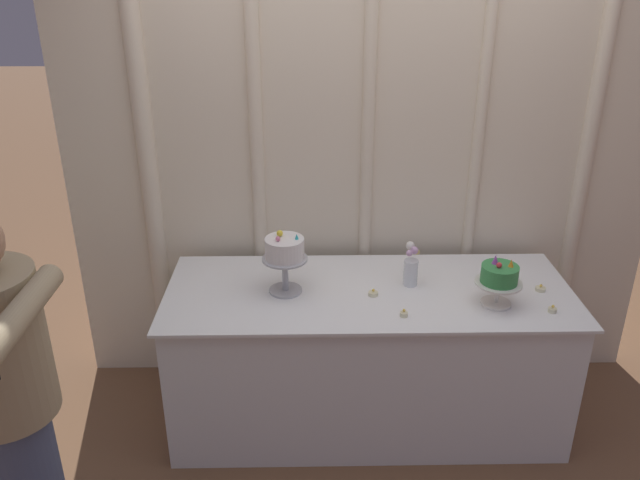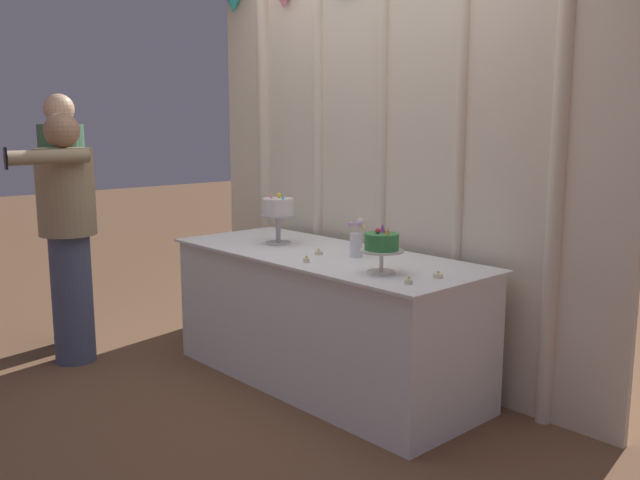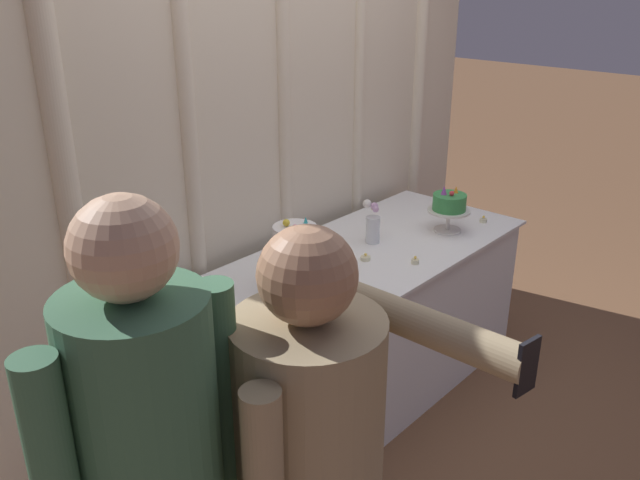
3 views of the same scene
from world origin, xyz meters
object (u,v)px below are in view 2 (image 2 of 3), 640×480
at_px(cake_display_nearright, 382,245).
at_px(guest_man_pink_jacket, 67,229).
at_px(tealight_near_right, 408,281).
at_px(flower_vase, 357,241).
at_px(tealight_near_left, 307,260).
at_px(tealight_far_left, 319,253).
at_px(cake_display_nearleft, 278,211).
at_px(guest_man_dark_suit, 65,208).
at_px(tealight_far_right, 438,276).
at_px(cake_table, 324,318).

bearing_deg(cake_display_nearright, guest_man_pink_jacket, -157.62).
xyz_separation_m(tealight_near_right, guest_man_pink_jacket, (-2.18, -0.72, 0.07)).
xyz_separation_m(flower_vase, tealight_near_left, (-0.07, -0.31, -0.08)).
relative_size(tealight_near_left, tealight_near_right, 0.97).
bearing_deg(guest_man_pink_jacket, tealight_far_left, 33.19).
xyz_separation_m(cake_display_nearleft, tealight_near_left, (0.55, -0.25, -0.20)).
relative_size(cake_display_nearright, guest_man_dark_suit, 0.14).
distance_m(cake_display_nearleft, tealight_far_right, 1.27).
relative_size(cake_display_nearleft, cake_display_nearright, 1.27).
relative_size(cake_table, cake_display_nearleft, 6.37).
bearing_deg(flower_vase, tealight_far_right, -6.96).
height_order(tealight_near_right, guest_man_pink_jacket, guest_man_pink_jacket).
height_order(tealight_near_right, guest_man_dark_suit, guest_man_dark_suit).
height_order(tealight_far_left, tealight_far_right, same).
height_order(tealight_far_left, tealight_near_right, tealight_near_right).
relative_size(cake_table, tealight_far_left, 42.01).
height_order(cake_display_nearright, tealight_near_right, cake_display_nearright).
height_order(cake_table, tealight_far_right, tealight_far_right).
bearing_deg(cake_display_nearright, tealight_near_left, -167.18).
relative_size(cake_display_nearleft, guest_man_pink_jacket, 0.20).
xyz_separation_m(tealight_near_right, tealight_far_right, (0.01, 0.20, -0.00)).
height_order(cake_display_nearleft, flower_vase, cake_display_nearleft).
bearing_deg(tealight_near_right, guest_man_dark_suit, -166.86).
distance_m(cake_display_nearright, tealight_far_left, 0.60).
height_order(tealight_near_left, tealight_far_right, tealight_near_left).
xyz_separation_m(cake_display_nearleft, guest_man_pink_jacket, (-0.94, -0.94, -0.12)).
bearing_deg(tealight_far_left, cake_display_nearleft, 173.55).
xyz_separation_m(cake_table, tealight_near_right, (0.83, -0.23, 0.40)).
distance_m(tealight_far_left, tealight_near_left, 0.23).
height_order(cake_display_nearleft, tealight_far_left, cake_display_nearleft).
bearing_deg(tealight_near_left, tealight_near_right, 2.17).
bearing_deg(tealight_far_right, tealight_far_left, -177.74).
bearing_deg(guest_man_pink_jacket, tealight_near_left, 25.06).
height_order(cake_display_nearleft, tealight_near_left, cake_display_nearleft).
relative_size(cake_display_nearright, flower_vase, 1.13).
relative_size(flower_vase, guest_man_dark_suit, 0.13).
distance_m(cake_table, tealight_near_right, 0.95).
distance_m(tealight_far_left, tealight_far_right, 0.83).
height_order(cake_table, tealight_near_left, tealight_near_left).
xyz_separation_m(cake_display_nearleft, cake_display_nearright, (1.00, -0.14, -0.07)).
bearing_deg(tealight_near_left, cake_table, 118.15).
bearing_deg(guest_man_dark_suit, tealight_near_left, 17.10).
xyz_separation_m(tealight_far_left, tealight_near_left, (0.12, -0.20, 0.00)).
distance_m(tealight_near_left, tealight_near_right, 0.69).
relative_size(cake_table, tealight_near_right, 50.51).
bearing_deg(cake_table, cake_display_nearleft, -178.94).
bearing_deg(cake_display_nearright, tealight_far_left, 170.51).
xyz_separation_m(flower_vase, guest_man_dark_suit, (-1.91, -0.87, 0.08)).
bearing_deg(cake_display_nearright, tealight_near_right, -17.48).
bearing_deg(cake_table, tealight_near_right, -15.36).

